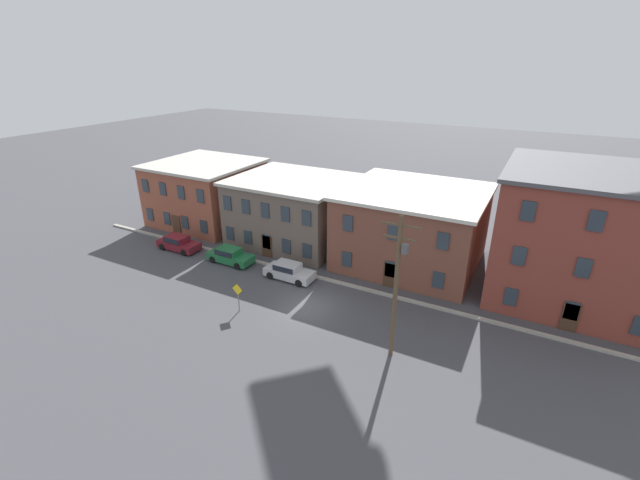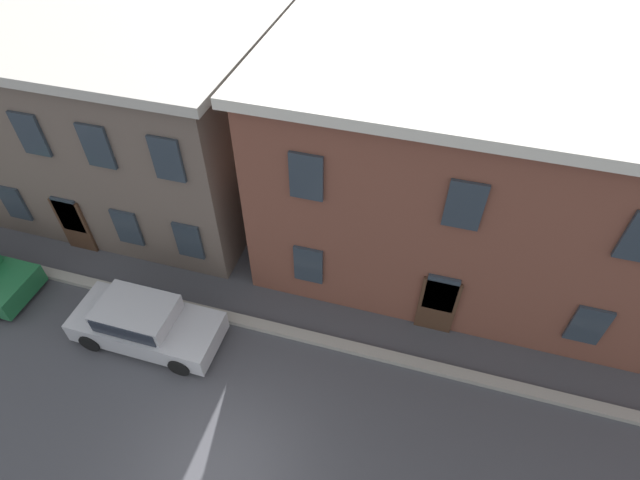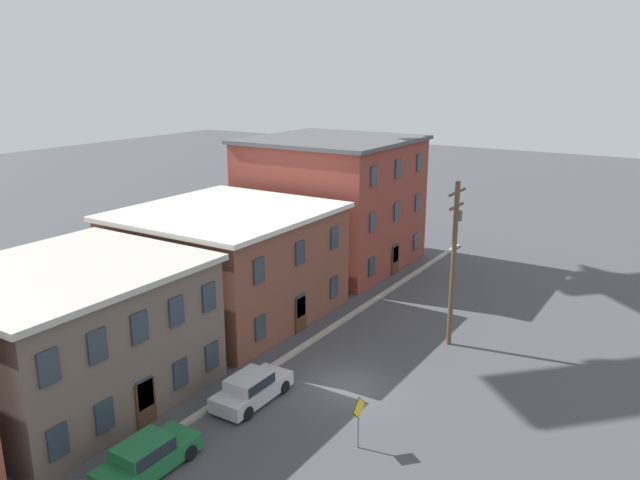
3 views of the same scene
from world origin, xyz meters
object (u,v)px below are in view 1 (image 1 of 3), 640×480
Objects in this scene: car_green at (230,255)px; car_silver at (289,271)px; utility_pole at (397,282)px; car_maroon at (178,243)px; caution_sign at (238,293)px.

car_green and car_silver have the same top height.
car_maroon is at bearing 167.06° from utility_pole.
car_green is 19.40m from utility_pole.
car_silver is at bearing 84.69° from caution_sign.
car_silver is at bearing -0.68° from car_green.
car_green is 1.82× the size of caution_sign.
car_green is 8.71m from caution_sign.
car_silver is 1.82× the size of caution_sign.
car_green is 6.56m from car_silver.
utility_pole is at bearing -12.94° from car_maroon.
utility_pole is (24.34, -5.59, 4.66)m from car_maroon.
utility_pole reaches higher than car_green.
car_maroon is 25.41m from utility_pole.
caution_sign reaches higher than car_silver.
utility_pole reaches higher than car_maroon.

